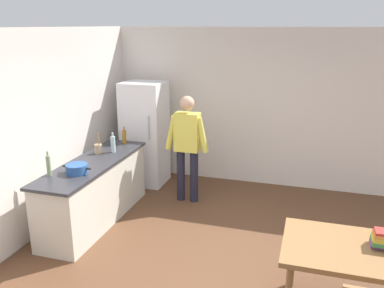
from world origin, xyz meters
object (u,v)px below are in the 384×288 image
Objects in this scene: utensil_jar at (98,148)px; bottle_oil_amber at (124,137)px; refrigerator at (145,134)px; cooking_pot at (77,169)px; bottle_water_clear at (113,144)px; person at (187,142)px; bottle_vinegar_tall at (49,165)px; dining_table at (359,256)px.

bottle_oil_amber is (0.14, 0.57, 0.04)m from utensil_jar.
refrigerator is 1.27m from utensil_jar.
utensil_jar is (-0.15, 0.82, 0.02)m from cooking_pot.
bottle_oil_amber is at bearing 94.50° from bottle_water_clear.
person is at bearing 30.22° from bottle_water_clear.
refrigerator reaches higher than person.
refrigerator is at bearing 88.54° from cooking_pot.
refrigerator is 0.69m from bottle_oil_amber.
bottle_vinegar_tall is 1.14× the size of bottle_oil_amber.
refrigerator is 4.50× the size of cooking_pot.
cooking_pot is 1.33× the size of bottle_water_clear.
person reaches higher than bottle_oil_amber.
bottle_oil_amber is 0.93× the size of bottle_water_clear.
utensil_jar and bottle_vinegar_tall have the same top height.
person reaches higher than dining_table.
bottle_water_clear is at bearing -91.43° from refrigerator.
bottle_water_clear is at bearing -85.50° from bottle_oil_amber.
person is 5.31× the size of utensil_jar.
bottle_vinegar_tall is at bearing -105.56° from bottle_water_clear.
bottle_water_clear is (0.02, 0.95, 0.07)m from cooking_pot.
bottle_oil_amber is (-1.01, -0.12, 0.04)m from person.
utensil_jar is at bearing 82.26° from bottle_vinegar_tall.
cooking_pot is 1.40m from bottle_oil_amber.
bottle_oil_amber is (-0.06, -0.68, 0.12)m from refrigerator.
bottle_vinegar_tall is at bearing -127.34° from person.
bottle_water_clear reaches higher than dining_table.
utensil_jar is (-3.51, 1.45, 0.31)m from dining_table.
cooking_pot is at bearing -91.46° from refrigerator.
person reaches higher than utensil_jar.
bottle_vinegar_tall is (-0.14, -0.99, 0.06)m from utensil_jar.
bottle_water_clear is (0.18, 0.13, 0.05)m from utensil_jar.
refrigerator is at bearing 88.57° from bottle_water_clear.
cooking_pot is (-1.00, -1.52, -0.02)m from person.
refrigerator is 1.10m from person.
bottle_oil_amber reaches higher than dining_table.
person is 1.35m from utensil_jar.
bottle_water_clear is at bearing 154.65° from dining_table.
refrigerator is 2.07m from cooking_pot.
dining_table is 3.69m from bottle_vinegar_tall.
person is at bearing 6.90° from bottle_oil_amber.
cooking_pot is at bearing -89.58° from bottle_oil_amber.
bottle_oil_amber is (0.28, 1.57, -0.02)m from bottle_vinegar_tall.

